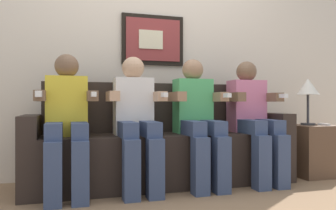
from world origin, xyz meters
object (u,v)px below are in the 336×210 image
at_px(person_rightmost, 253,115).
at_px(side_table_right, 312,150).
at_px(person_left_center, 136,117).
at_px(table_lamp, 308,89).
at_px(couch, 162,149).
at_px(spare_remote_on_table, 324,124).
at_px(person_leftmost, 67,117).
at_px(person_right_center, 198,116).

relative_size(person_rightmost, side_table_right, 2.22).
distance_m(person_left_center, table_lamp, 1.77).
xyz_separation_m(couch, spare_remote_on_table, (1.59, -0.18, 0.20)).
distance_m(person_leftmost, side_table_right, 2.35).
bearing_deg(couch, person_right_center, -31.74).
relative_size(person_leftmost, person_rightmost, 1.00).
bearing_deg(spare_remote_on_table, couch, 173.54).
bearing_deg(side_table_right, couch, 175.94).
height_order(table_lamp, spare_remote_on_table, table_lamp).
bearing_deg(couch, person_left_center, -148.17).
relative_size(couch, person_left_center, 2.09).
height_order(side_table_right, spare_remote_on_table, spare_remote_on_table).
relative_size(person_right_center, person_rightmost, 1.00).
bearing_deg(person_leftmost, person_left_center, 0.05).
distance_m(couch, person_left_center, 0.43).
distance_m(person_left_center, side_table_right, 1.82).
xyz_separation_m(person_leftmost, person_right_center, (1.09, 0.00, -0.00)).
distance_m(person_leftmost, person_rightmost, 1.63).
xyz_separation_m(person_leftmost, spare_remote_on_table, (2.40, -0.01, -0.10)).
height_order(person_leftmost, side_table_right, person_leftmost).
distance_m(couch, side_table_right, 1.51).
relative_size(couch, person_leftmost, 2.09).
relative_size(couch, spare_remote_on_table, 17.83).
distance_m(couch, person_right_center, 0.43).
distance_m(person_right_center, spare_remote_on_table, 1.32).
distance_m(person_left_center, person_rightmost, 1.09).
bearing_deg(person_right_center, side_table_right, 2.82).
bearing_deg(spare_remote_on_table, person_left_center, 179.65).
relative_size(person_leftmost, person_right_center, 1.00).
bearing_deg(person_left_center, couch, 31.83).
xyz_separation_m(couch, person_leftmost, (-0.81, -0.17, 0.29)).
bearing_deg(person_rightmost, couch, 168.34).
bearing_deg(person_left_center, side_table_right, 1.96).
distance_m(table_lamp, spare_remote_on_table, 0.38).
xyz_separation_m(person_right_center, side_table_right, (1.24, 0.06, -0.36)).
xyz_separation_m(couch, side_table_right, (1.51, -0.11, -0.06)).
bearing_deg(person_left_center, table_lamp, 2.81).
xyz_separation_m(person_leftmost, person_left_center, (0.54, 0.00, -0.00)).
distance_m(person_leftmost, person_left_center, 0.54).
bearing_deg(table_lamp, couch, 176.82).
relative_size(person_leftmost, side_table_right, 2.22).
bearing_deg(spare_remote_on_table, table_lamp, 137.56).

